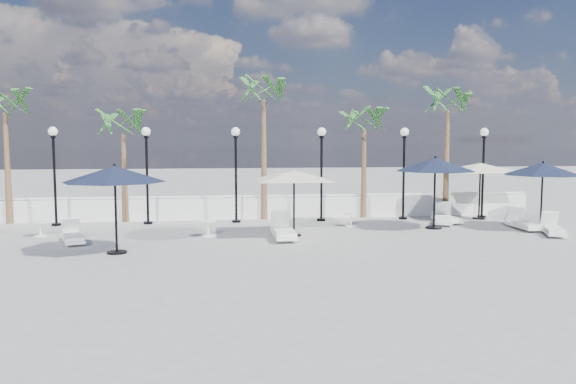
{
  "coord_description": "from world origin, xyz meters",
  "views": [
    {
      "loc": [
        -0.75,
        -16.12,
        3.34
      ],
      "look_at": [
        1.73,
        3.43,
        1.5
      ],
      "focal_mm": 35.0,
      "sensor_mm": 36.0,
      "label": 1
    }
  ],
  "objects": [
    {
      "name": "parasol_navy_mid",
      "position": [
        7.34,
        3.96,
        2.4
      ],
      "size": [
        3.05,
        3.05,
        2.73
      ],
      "color": "black",
      "rests_on": "ground"
    },
    {
      "name": "parasol_navy_right",
      "position": [
        11.26,
        3.33,
        2.24
      ],
      "size": [
        2.85,
        2.85,
        2.55
      ],
      "color": "black",
      "rests_on": "ground"
    },
    {
      "name": "palm_3",
      "position": [
        5.5,
        7.3,
        3.95
      ],
      "size": [
        2.6,
        2.6,
        4.9
      ],
      "color": "brown",
      "rests_on": "ground"
    },
    {
      "name": "lamppost_4",
      "position": [
        3.5,
        6.5,
        2.49
      ],
      "size": [
        0.36,
        0.36,
        3.84
      ],
      "color": "black",
      "rests_on": "ground"
    },
    {
      "name": "lamppost_1",
      "position": [
        -7.0,
        6.5,
        2.49
      ],
      "size": [
        0.36,
        0.36,
        3.84
      ],
      "color": "black",
      "rests_on": "ground"
    },
    {
      "name": "side_table_2",
      "position": [
        4.37,
        4.88,
        0.31
      ],
      "size": [
        0.53,
        0.53,
        0.52
      ],
      "color": "white",
      "rests_on": "ground"
    },
    {
      "name": "palm_0",
      "position": [
        -9.0,
        7.3,
        4.53
      ],
      "size": [
        2.6,
        2.6,
        5.5
      ],
      "color": "brown",
      "rests_on": "ground"
    },
    {
      "name": "lamppost_3",
      "position": [
        0.0,
        6.5,
        2.49
      ],
      "size": [
        0.36,
        0.36,
        3.84
      ],
      "color": "black",
      "rests_on": "ground"
    },
    {
      "name": "lounger_8",
      "position": [
        8.41,
        5.3,
        0.2
      ],
      "size": [
        0.78,
        1.68,
        0.61
      ],
      "rotation": [
        0.0,
        0.0,
        0.16
      ],
      "color": "white",
      "rests_on": "ground"
    },
    {
      "name": "side_table_1",
      "position": [
        -1.07,
        3.29,
        0.33
      ],
      "size": [
        0.56,
        0.56,
        0.55
      ],
      "color": "white",
      "rests_on": "ground"
    },
    {
      "name": "lounger_3",
      "position": [
        1.47,
        3.08,
        0.25
      ],
      "size": [
        0.66,
        1.96,
        0.73
      ],
      "rotation": [
        0.0,
        0.0,
        0.01
      ],
      "color": "white",
      "rests_on": "ground"
    },
    {
      "name": "palm_2",
      "position": [
        1.2,
        7.3,
        5.12
      ],
      "size": [
        2.6,
        2.6,
        6.1
      ],
      "color": "brown",
      "rests_on": "ground"
    },
    {
      "name": "lamppost_6",
      "position": [
        10.5,
        6.5,
        2.49
      ],
      "size": [
        0.36,
        0.36,
        3.84
      ],
      "color": "black",
      "rests_on": "ground"
    },
    {
      "name": "lounger_5",
      "position": [
        8.14,
        4.97,
        0.25
      ],
      "size": [
        1.31,
        2.05,
        0.74
      ],
      "rotation": [
        0.0,
        0.0,
        -0.38
      ],
      "color": "white",
      "rests_on": "ground"
    },
    {
      "name": "palm_1",
      "position": [
        -4.5,
        7.3,
        3.75
      ],
      "size": [
        2.6,
        2.6,
        4.7
      ],
      "color": "brown",
      "rests_on": "ground"
    },
    {
      "name": "ground",
      "position": [
        0.0,
        0.0,
        0.0
      ],
      "size": [
        100.0,
        100.0,
        0.0
      ],
      "primitive_type": "plane",
      "color": "gray",
      "rests_on": "ground"
    },
    {
      "name": "lamppost_5",
      "position": [
        7.0,
        6.5,
        2.49
      ],
      "size": [
        0.36,
        0.36,
        3.84
      ],
      "color": "black",
      "rests_on": "ground"
    },
    {
      "name": "balustrade",
      "position": [
        0.0,
        7.5,
        0.47
      ],
      "size": [
        26.0,
        0.3,
        1.01
      ],
      "color": "white",
      "rests_on": "ground"
    },
    {
      "name": "lounger_4",
      "position": [
        1.45,
        2.46,
        0.27
      ],
      "size": [
        0.71,
        2.13,
        0.8
      ],
      "rotation": [
        0.0,
        0.0,
        0.0
      ],
      "color": "white",
      "rests_on": "ground"
    },
    {
      "name": "parasol_navy_left",
      "position": [
        -3.71,
        0.68,
        2.33
      ],
      "size": [
        3.0,
        3.0,
        2.65
      ],
      "color": "black",
      "rests_on": "ground"
    },
    {
      "name": "parasol_cream_sq_a",
      "position": [
        1.88,
        3.02,
        2.28
      ],
      "size": [
        5.01,
        5.01,
        2.46
      ],
      "color": "black",
      "rests_on": "ground"
    },
    {
      "name": "side_table_0",
      "position": [
        -6.85,
        4.02,
        0.32
      ],
      "size": [
        0.54,
        0.54,
        0.52
      ],
      "color": "white",
      "rests_on": "ground"
    },
    {
      "name": "palm_4",
      "position": [
        9.2,
        7.3,
        4.73
      ],
      "size": [
        2.6,
        2.6,
        5.7
      ],
      "color": "brown",
      "rests_on": "ground"
    },
    {
      "name": "lamppost_2",
      "position": [
        -3.5,
        6.5,
        2.49
      ],
      "size": [
        0.36,
        0.36,
        3.84
      ],
      "color": "black",
      "rests_on": "ground"
    },
    {
      "name": "lounger_2",
      "position": [
        -5.41,
        2.55,
        0.23
      ],
      "size": [
        1.11,
        1.88,
        0.67
      ],
      "rotation": [
        0.0,
        0.0,
        0.32
      ],
      "color": "white",
      "rests_on": "ground"
    },
    {
      "name": "parasol_cream_sq_b",
      "position": [
        10.23,
        6.2,
        2.35
      ],
      "size": [
        5.08,
        5.08,
        2.55
      ],
      "color": "black",
      "rests_on": "ground"
    },
    {
      "name": "lounger_7",
      "position": [
        10.92,
        2.0,
        0.23
      ],
      "size": [
        1.23,
        1.92,
        0.69
      ],
      "rotation": [
        0.0,
        0.0,
        -0.38
      ],
      "color": "white",
      "rests_on": "ground"
    },
    {
      "name": "lounger_6",
      "position": [
        10.55,
        3.3,
        0.23
      ],
      "size": [
        0.63,
        1.82,
        0.68
      ],
      "rotation": [
        0.0,
        0.0,
        -0.02
      ],
      "color": "white",
      "rests_on": "ground"
    }
  ]
}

